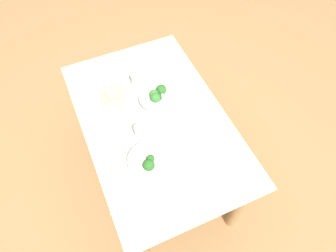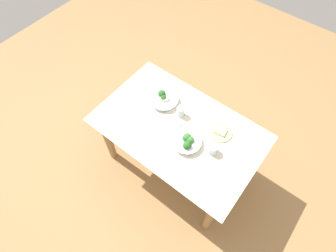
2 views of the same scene
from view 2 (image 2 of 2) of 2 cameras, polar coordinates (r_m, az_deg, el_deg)
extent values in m
plane|color=#9E7547|center=(2.80, 1.77, -7.97)|extent=(6.00, 6.00, 0.00)
cube|color=beige|center=(2.18, 2.25, -0.47)|extent=(1.34, 0.84, 0.01)
cube|color=#9E7547|center=(2.19, 2.24, -0.68)|extent=(1.30, 0.82, 0.02)
cylinder|color=#9E7547|center=(2.60, -12.54, -2.79)|extent=(0.07, 0.07, 0.67)
cylinder|color=#9E7547|center=(2.31, 8.91, -18.31)|extent=(0.07, 0.07, 0.67)
cylinder|color=#9E7547|center=(2.83, -3.42, 6.17)|extent=(0.07, 0.07, 0.67)
cylinder|color=#9E7547|center=(2.56, 16.83, -6.60)|extent=(0.07, 0.07, 0.67)
cylinder|color=white|center=(2.31, -0.81, 5.40)|extent=(0.21, 0.21, 0.04)
cylinder|color=white|center=(2.29, -0.82, 5.73)|extent=(0.24, 0.24, 0.01)
sphere|color=#286023|center=(2.28, -0.98, 5.79)|extent=(0.04, 0.04, 0.04)
sphere|color=#286023|center=(2.28, -1.01, 6.01)|extent=(0.05, 0.05, 0.05)
sphere|color=#286023|center=(2.30, -1.31, 6.83)|extent=(0.07, 0.07, 0.07)
sphere|color=#3D7A33|center=(2.29, -0.92, 5.93)|extent=(0.04, 0.04, 0.04)
cylinder|color=beige|center=(2.28, -0.67, 6.08)|extent=(0.08, 0.08, 0.01)
cylinder|color=white|center=(2.09, 3.95, -3.43)|extent=(0.21, 0.21, 0.04)
cylinder|color=white|center=(2.07, 3.99, -3.14)|extent=(0.23, 0.23, 0.01)
sphere|color=#3D7A33|center=(2.06, 4.67, -2.95)|extent=(0.06, 0.06, 0.06)
sphere|color=#286023|center=(2.03, 4.05, -4.08)|extent=(0.07, 0.07, 0.07)
sphere|color=#33702D|center=(2.07, 4.05, -2.41)|extent=(0.07, 0.07, 0.07)
sphere|color=#1E511E|center=(2.07, 3.85, -2.83)|extent=(0.06, 0.06, 0.06)
sphere|color=#1E511E|center=(2.06, 3.87, -3.22)|extent=(0.04, 0.04, 0.04)
cylinder|color=beige|center=(2.06, 4.05, -3.19)|extent=(0.07, 0.07, 0.01)
cylinder|color=#B7D684|center=(2.19, 10.95, -1.24)|extent=(0.19, 0.19, 0.01)
cube|color=#CCB284|center=(2.17, 11.01, -1.04)|extent=(0.10, 0.09, 0.02)
cylinder|color=silver|center=(2.21, 2.66, 3.11)|extent=(0.07, 0.07, 0.09)
cylinder|color=silver|center=(2.06, 9.36, -4.79)|extent=(0.08, 0.08, 0.08)
cube|color=#B7B7BC|center=(2.27, 7.87, 2.62)|extent=(0.06, 0.04, 0.00)
cube|color=#B7B7BC|center=(2.27, 6.71, 2.75)|extent=(0.03, 0.03, 0.00)
cube|color=#B7B7BC|center=(2.33, -8.47, 4.65)|extent=(0.04, 0.06, 0.00)
cube|color=#B7B7BC|center=(2.31, -8.80, 3.71)|extent=(0.02, 0.03, 0.00)
cube|color=#B7B7BC|center=(2.08, 12.12, -6.97)|extent=(0.02, 0.21, 0.00)
cube|color=#B7B7BC|center=(2.49, -1.42, 9.96)|extent=(0.02, 0.20, 0.00)
cube|color=#B1A997|center=(2.18, 6.30, -0.48)|extent=(0.22, 0.20, 0.01)
cube|color=#B1A997|center=(2.20, -0.06, 0.79)|extent=(0.22, 0.13, 0.01)
camera|label=1|loc=(2.15, -20.17, 47.45)|focal=33.30mm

